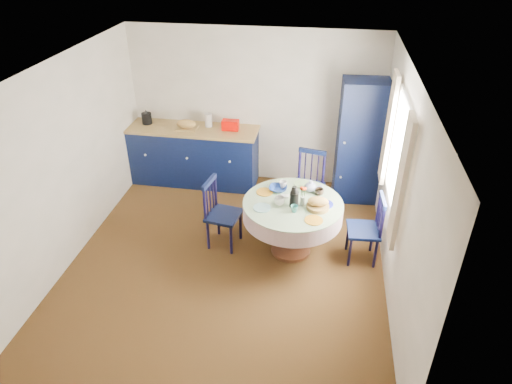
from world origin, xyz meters
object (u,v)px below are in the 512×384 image
chair_right (367,229)px  mug_b (294,209)px  dining_table (293,211)px  mug_c (319,192)px  kitchen_counter (193,154)px  pantry_cabinet (360,142)px  cobalt_bowl (278,189)px  mug_a (279,201)px  chair_left (221,213)px  mug_d (283,185)px  chair_far (308,184)px

chair_right → mug_b: bearing=-81.5°
dining_table → mug_c: 0.43m
kitchen_counter → mug_c: bearing=-33.2°
mug_c → pantry_cabinet: bearing=67.4°
pantry_cabinet → cobalt_bowl: pantry_cabinet is taller
kitchen_counter → mug_a: 2.40m
pantry_cabinet → chair_left: 2.41m
chair_right → mug_c: 0.76m
dining_table → mug_a: size_ratio=9.61×
kitchen_counter → dining_table: kitchen_counter is taller
mug_a → cobalt_bowl: 0.34m
chair_left → mug_c: 1.33m
mug_b → chair_left: bearing=166.6°
kitchen_counter → mug_d: bearing=-38.2°
cobalt_bowl → mug_c: bearing=-2.1°
pantry_cabinet → mug_d: (-1.02, -1.20, -0.14)m
pantry_cabinet → mug_b: size_ratio=20.55×
mug_b → mug_c: size_ratio=0.82×
chair_left → chair_right: bearing=-81.0°
mug_a → mug_d: bearing=89.6°
mug_a → kitchen_counter: bearing=133.2°
chair_right → cobalt_bowl: bearing=-106.7°
chair_left → mug_a: chair_left is taller
chair_left → mug_d: chair_left is taller
chair_left → mug_c: bearing=-70.4°
dining_table → mug_c: size_ratio=11.27×
kitchen_counter → chair_right: size_ratio=2.31×
chair_right → mug_a: (-1.12, -0.07, 0.35)m
chair_right → mug_d: bearing=-111.3°
chair_right → mug_c: size_ratio=8.32×
chair_far → cobalt_bowl: 0.82m
pantry_cabinet → mug_a: bearing=-125.8°
chair_far → chair_left: bearing=-128.0°
chair_right → mug_d: chair_right is taller
chair_left → mug_b: bearing=-93.4°
chair_left → mug_a: 0.86m
chair_left → chair_far: size_ratio=0.97×
kitchen_counter → chair_right: (2.75, -1.66, -0.02)m
pantry_cabinet → mug_c: size_ratio=16.90×
chair_far → mug_d: (-0.31, -0.60, 0.31)m
chair_far → cobalt_bowl: chair_far is taller
kitchen_counter → dining_table: 2.45m
mug_c → mug_d: 0.49m
chair_far → mug_b: chair_far is taller
chair_far → cobalt_bowl: size_ratio=4.22×
chair_left → mug_a: bearing=-87.2°
chair_left → mug_a: size_ratio=7.32×
kitchen_counter → dining_table: bearing=-42.0°
kitchen_counter → mug_d: size_ratio=20.61×
chair_left → mug_c: size_ratio=8.59×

